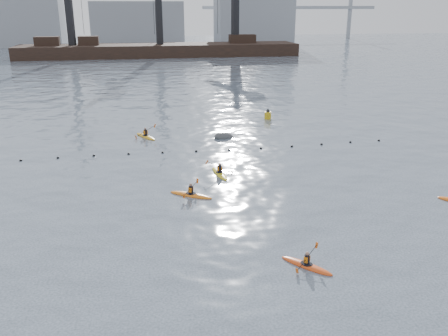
{
  "coord_description": "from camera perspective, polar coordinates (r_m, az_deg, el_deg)",
  "views": [
    {
      "loc": [
        -7.08,
        -18.28,
        12.44
      ],
      "look_at": [
        -1.88,
        9.43,
        2.8
      ],
      "focal_mm": 38.0,
      "sensor_mm": 36.0,
      "label": 1
    }
  ],
  "objects": [
    {
      "name": "ground",
      "position": [
        23.21,
        9.16,
        -13.79
      ],
      "size": [
        400.0,
        400.0,
        0.0
      ],
      "primitive_type": "plane",
      "color": "#323F49",
      "rests_on": "ground"
    },
    {
      "name": "float_line",
      "position": [
        43.16,
        -1.41,
        2.16
      ],
      "size": [
        33.24,
        0.73,
        0.24
      ],
      "color": "black",
      "rests_on": "ground"
    },
    {
      "name": "barge_pier",
      "position": [
        128.89,
        -7.78,
        14.02
      ],
      "size": [
        72.0,
        19.3,
        29.5
      ],
      "color": "black",
      "rests_on": "ground"
    },
    {
      "name": "skyline",
      "position": [
        168.84,
        -7.84,
        17.63
      ],
      "size": [
        141.0,
        28.0,
        22.0
      ],
      "color": "gray",
      "rests_on": "ground"
    },
    {
      "name": "kayaker_0",
      "position": [
        24.71,
        9.9,
        -11.41
      ],
      "size": [
        2.32,
        2.61,
        1.08
      ],
      "rotation": [
        0.0,
        0.0,
        0.7
      ],
      "color": "#D84614",
      "rests_on": "ground"
    },
    {
      "name": "kayaker_2",
      "position": [
        32.93,
        -4.0,
        -3.18
      ],
      "size": [
        3.02,
        2.33,
        1.04
      ],
      "rotation": [
        0.0,
        0.0,
        0.98
      ],
      "color": "orange",
      "rests_on": "ground"
    },
    {
      "name": "kayaker_3",
      "position": [
        36.99,
        -0.52,
        -0.61
      ],
      "size": [
        2.3,
        3.33,
        1.39
      ],
      "rotation": [
        0.0,
        0.0,
        0.14
      ],
      "color": "gold",
      "rests_on": "ground"
    },
    {
      "name": "kayaker_5",
      "position": [
        48.26,
        -9.4,
        3.81
      ],
      "size": [
        2.23,
        3.39,
        1.31
      ],
      "rotation": [
        0.0,
        0.0,
        0.49
      ],
      "color": "gold",
      "rests_on": "ground"
    },
    {
      "name": "mooring_buoy",
      "position": [
        47.44,
        0.03,
        3.68
      ],
      "size": [
        2.57,
        1.83,
        1.49
      ],
      "primitive_type": "ellipsoid",
      "rotation": [
        0.0,
        0.21,
        0.27
      ],
      "color": "#393B3E",
      "rests_on": "ground"
    },
    {
      "name": "nav_buoy",
      "position": [
        55.7,
        5.29,
        6.34
      ],
      "size": [
        0.78,
        0.78,
        1.41
      ],
      "color": "yellow",
      "rests_on": "ground"
    }
  ]
}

